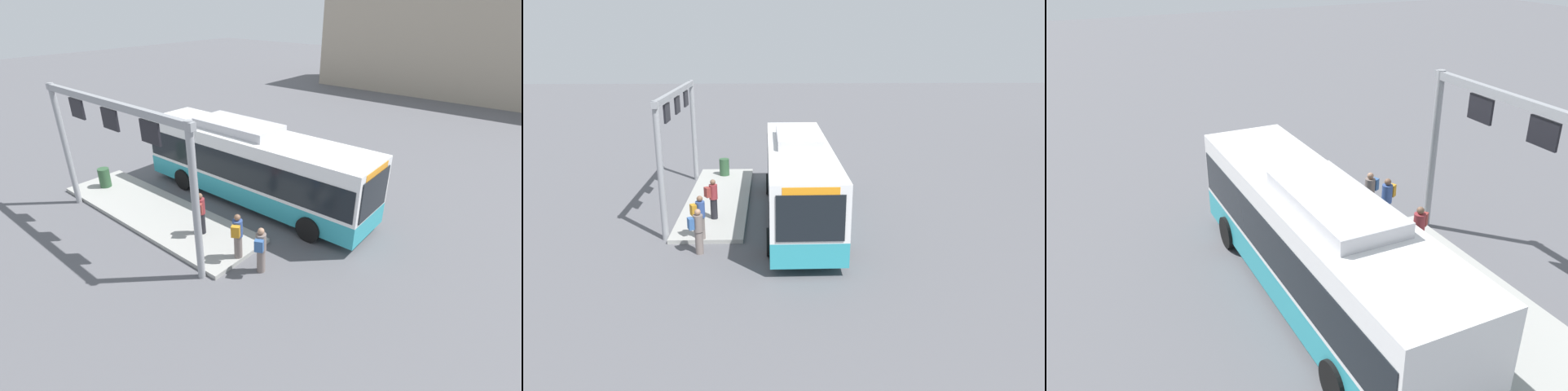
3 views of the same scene
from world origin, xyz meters
TOP-DOWN VIEW (x-y plane):
  - ground_plane at (0.00, 0.00)m, footprint 120.00×120.00m
  - platform_curb at (-2.32, -3.59)m, footprint 10.00×2.80m
  - bus_main at (-0.01, -0.00)m, footprint 11.02×2.79m
  - person_boarding at (3.50, -3.71)m, footprint 0.50×0.60m
  - person_waiting_near at (2.54, -3.76)m, footprint 0.52×0.60m
  - person_waiting_mid at (0.46, -3.52)m, footprint 0.55×0.60m
  - platform_sign_gantry at (-1.82, -5.13)m, footprint 8.44×0.24m
  - trash_bin at (-6.08, -3.65)m, footprint 0.52×0.52m

SIDE VIEW (x-z plane):
  - ground_plane at x=0.00m, z-range 0.00..0.00m
  - platform_curb at x=-2.32m, z-range 0.00..0.16m
  - trash_bin at x=-6.08m, z-range 0.16..1.06m
  - person_boarding at x=3.50m, z-range 0.06..1.73m
  - person_waiting_near at x=2.54m, z-range 0.22..1.89m
  - person_waiting_mid at x=0.46m, z-range 0.22..1.89m
  - bus_main at x=-0.01m, z-range 0.08..3.54m
  - platform_sign_gantry at x=-1.82m, z-range 1.11..6.31m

